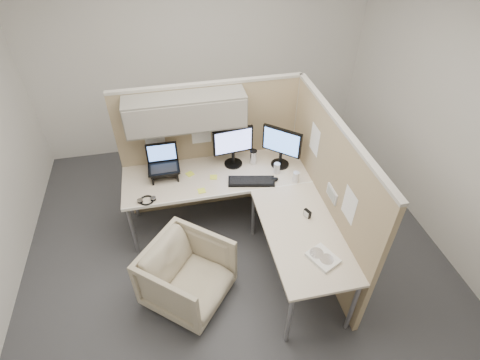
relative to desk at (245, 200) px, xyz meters
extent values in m
plane|color=#38393E|center=(-0.12, -0.13, -0.69)|extent=(4.50, 4.50, 0.00)
cube|color=tan|center=(-0.22, 0.77, 0.11)|extent=(2.00, 0.05, 1.60)
cube|color=#A8A399|center=(-0.22, 0.77, 0.93)|extent=(2.00, 0.06, 0.03)
cube|color=slate|center=(-0.47, 0.62, 0.73)|extent=(1.20, 0.34, 0.34)
cube|color=gray|center=(-0.47, 0.45, 0.73)|extent=(1.18, 0.01, 0.30)
plane|color=white|center=(-0.82, 0.75, 0.46)|extent=(0.26, 0.00, 0.26)
plane|color=white|center=(-0.32, 0.75, 0.39)|extent=(0.26, 0.00, 0.26)
cube|color=tan|center=(0.78, -0.23, 0.11)|extent=(0.05, 2.00, 1.60)
cube|color=#A8A399|center=(0.78, -0.23, 0.93)|extent=(0.06, 2.00, 0.03)
cube|color=#A8A399|center=(0.78, 0.77, 0.11)|extent=(0.06, 0.06, 1.60)
cube|color=silver|center=(0.75, -0.38, 0.27)|extent=(0.02, 0.20, 0.12)
cube|color=gray|center=(0.73, -0.38, 0.27)|extent=(0.00, 0.16, 0.09)
plane|color=white|center=(0.75, 0.17, 0.51)|extent=(0.00, 0.26, 0.26)
plane|color=white|center=(0.75, -0.68, 0.41)|extent=(0.00, 0.26, 0.26)
cube|color=beige|center=(-0.22, 0.41, 0.03)|extent=(2.00, 0.68, 0.03)
cube|color=beige|center=(0.41, -0.58, 0.03)|extent=(0.68, 1.30, 0.03)
cube|color=white|center=(-0.22, 0.07, 0.03)|extent=(2.00, 0.02, 0.03)
cylinder|color=gray|center=(-1.17, 0.12, -0.34)|extent=(0.04, 0.04, 0.70)
cylinder|color=gray|center=(-1.17, 0.70, -0.34)|extent=(0.04, 0.04, 0.70)
cylinder|color=gray|center=(0.13, -1.18, -0.34)|extent=(0.04, 0.04, 0.70)
cylinder|color=gray|center=(0.71, -1.18, -0.34)|extent=(0.04, 0.04, 0.70)
cylinder|color=gray|center=(0.13, 0.12, -0.34)|extent=(0.04, 0.04, 0.70)
imported|color=beige|center=(-0.67, -0.53, -0.32)|extent=(0.96, 0.97, 0.73)
cylinder|color=black|center=(-0.01, 0.55, 0.05)|extent=(0.20, 0.20, 0.02)
cylinder|color=black|center=(-0.01, 0.55, 0.13)|extent=(0.04, 0.04, 0.15)
cube|color=black|center=(-0.01, 0.55, 0.36)|extent=(0.44, 0.08, 0.30)
cube|color=#91A0FB|center=(-0.01, 0.53, 0.36)|extent=(0.40, 0.05, 0.26)
cylinder|color=black|center=(0.50, 0.43, 0.05)|extent=(0.20, 0.20, 0.02)
cylinder|color=black|center=(0.50, 0.43, 0.13)|extent=(0.04, 0.04, 0.15)
cube|color=black|center=(0.50, 0.43, 0.36)|extent=(0.35, 0.32, 0.30)
cube|color=#5B93F7|center=(0.48, 0.41, 0.36)|extent=(0.30, 0.27, 0.26)
cube|color=black|center=(-0.77, 0.47, 0.15)|extent=(0.29, 0.23, 0.01)
cube|color=black|center=(-0.90, 0.47, 0.10)|extent=(0.02, 0.21, 0.12)
cube|color=black|center=(-0.64, 0.47, 0.10)|extent=(0.02, 0.21, 0.12)
cube|color=black|center=(-0.77, 0.47, 0.17)|extent=(0.33, 0.23, 0.02)
cube|color=black|center=(-0.77, 0.61, 0.28)|extent=(0.33, 0.06, 0.21)
cube|color=#598CF2|center=(-0.77, 0.60, 0.28)|extent=(0.29, 0.04, 0.17)
cube|color=black|center=(0.11, 0.20, 0.05)|extent=(0.51, 0.26, 0.02)
ellipsoid|color=black|center=(0.36, 0.18, 0.06)|extent=(0.10, 0.08, 0.03)
cylinder|color=silver|center=(0.21, 0.52, 0.12)|extent=(0.08, 0.08, 0.16)
cylinder|color=black|center=(0.21, 0.52, 0.21)|extent=(0.08, 0.08, 0.01)
cylinder|color=silver|center=(0.57, 0.12, 0.10)|extent=(0.07, 0.07, 0.12)
cylinder|color=silver|center=(0.42, 0.30, 0.10)|extent=(0.07, 0.07, 0.12)
cube|color=#DCE93D|center=(-0.26, 0.36, 0.05)|extent=(0.09, 0.09, 0.01)
cube|color=#DCE93D|center=(-0.51, 0.47, 0.05)|extent=(0.10, 0.10, 0.01)
cube|color=#DCE93D|center=(-0.42, 0.17, 0.05)|extent=(0.08, 0.08, 0.01)
torus|color=black|center=(-0.97, 0.14, 0.05)|extent=(0.15, 0.15, 0.02)
cylinder|color=black|center=(-1.04, 0.14, 0.06)|extent=(0.05, 0.05, 0.03)
cylinder|color=black|center=(-0.91, 0.14, 0.06)|extent=(0.05, 0.05, 0.03)
cube|color=white|center=(0.48, -0.90, 0.06)|extent=(0.28, 0.31, 0.03)
cylinder|color=silver|center=(0.50, -0.93, 0.07)|extent=(0.12, 0.12, 0.00)
cylinder|color=silver|center=(0.44, -0.85, 0.08)|extent=(0.12, 0.12, 0.00)
cube|color=black|center=(0.52, -0.40, 0.08)|extent=(0.06, 0.08, 0.08)
cube|color=white|center=(0.50, -0.40, 0.08)|extent=(0.03, 0.06, 0.06)
camera|label=1|loc=(-0.63, -2.70, 2.62)|focal=28.00mm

